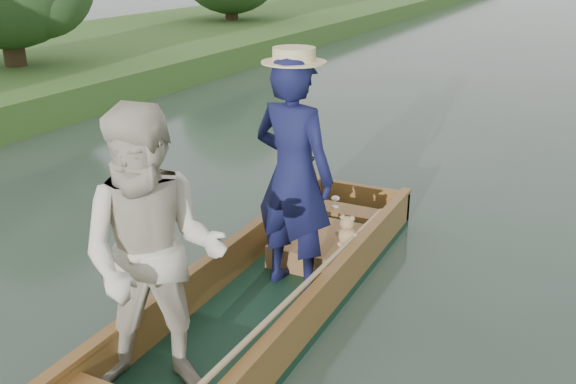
% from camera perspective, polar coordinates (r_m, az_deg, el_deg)
% --- Properties ---
extents(ground, '(120.00, 120.00, 0.00)m').
position_cam_1_polar(ground, '(5.38, -2.90, -11.58)').
color(ground, '#283D30').
rests_on(ground, ground).
extents(punt, '(1.26, 5.00, 2.14)m').
position_cam_1_polar(punt, '(4.81, -4.88, -4.91)').
color(punt, '#133221').
rests_on(punt, ground).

